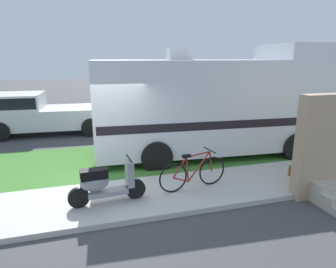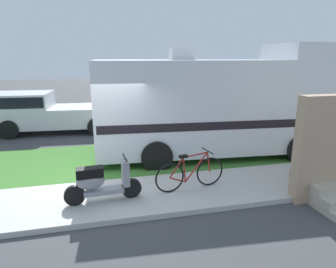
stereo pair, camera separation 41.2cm
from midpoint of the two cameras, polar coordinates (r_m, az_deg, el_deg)
name	(u,v)px [view 2 (the right image)]	position (r m, az deg, el deg)	size (l,w,h in m)	color
ground_plane	(102,181)	(8.05, -11.13, -8.92)	(80.00, 80.00, 0.00)	#424244
sidewalk	(103,200)	(6.94, -10.68, -12.35)	(24.00, 2.00, 0.12)	beige
grass_strip	(101,161)	(9.43, -11.57, -5.13)	(24.00, 3.40, 0.08)	#3D752D
motorhome_rv	(219,104)	(9.79, 10.89, 5.70)	(7.70, 3.05, 3.58)	silver
scooter	(100,182)	(6.56, -11.14, -9.01)	(1.66, 0.50, 0.97)	black
bicycle	(190,173)	(7.10, 5.95, -7.50)	(1.75, 0.52, 0.91)	black
pickup_truck_near	(45,111)	(13.74, -21.76, 4.15)	(5.81, 2.43, 1.72)	silver
bottle_green	(291,174)	(8.46, 23.80, -6.98)	(0.08, 0.08, 0.29)	brown
bottle_spare	(332,174)	(8.94, 30.12, -6.61)	(0.07, 0.07, 0.29)	#B2B2B7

